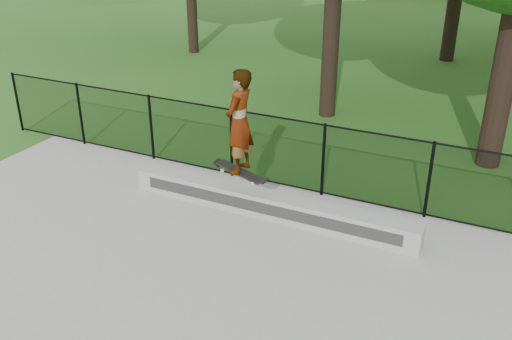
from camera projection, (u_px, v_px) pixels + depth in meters
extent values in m
cube|color=#ABABA6|center=(269.00, 205.00, 10.44)|extent=(5.55, 0.40, 0.44)
cube|color=black|center=(240.00, 172.00, 10.07)|extent=(0.81, 0.23, 0.26)
imported|color=#BDDAF8|center=(239.00, 122.00, 9.66)|extent=(0.44, 0.67, 1.84)
cylinder|color=black|center=(18.00, 102.00, 14.10)|extent=(0.06, 0.06, 1.50)
cylinder|color=black|center=(80.00, 114.00, 13.31)|extent=(0.06, 0.06, 1.50)
cylinder|color=black|center=(151.00, 127.00, 12.53)|extent=(0.06, 0.06, 1.50)
cylinder|color=black|center=(231.00, 143.00, 11.74)|extent=(0.06, 0.06, 1.50)
cylinder|color=black|center=(323.00, 160.00, 10.96)|extent=(0.06, 0.06, 1.50)
cylinder|color=black|center=(429.00, 180.00, 10.18)|extent=(0.06, 0.06, 1.50)
cylinder|color=black|center=(325.00, 125.00, 10.65)|extent=(16.00, 0.04, 0.04)
cylinder|color=black|center=(321.00, 192.00, 11.26)|extent=(16.00, 0.04, 0.04)
cube|color=black|center=(323.00, 160.00, 10.96)|extent=(16.00, 0.01, 1.50)
cylinder|color=black|center=(332.00, 15.00, 14.49)|extent=(0.44, 0.44, 5.36)
cylinder|color=black|center=(506.00, 65.00, 11.76)|extent=(0.44, 0.44, 4.52)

